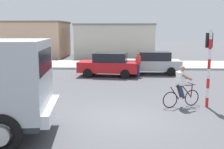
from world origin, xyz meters
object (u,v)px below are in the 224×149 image
(cyclist, at_px, (181,86))
(car_red_near, at_px, (153,63))
(traffic_light_pole, at_px, (209,57))
(pedestrian_near_kerb, at_px, (138,64))
(car_white_mid, at_px, (109,64))

(cyclist, bearing_deg, car_red_near, 92.15)
(traffic_light_pole, xyz_separation_m, car_red_near, (-1.39, 8.29, -1.25))
(cyclist, relative_size, traffic_light_pole, 0.54)
(traffic_light_pole, height_order, pedestrian_near_kerb, traffic_light_pole)
(traffic_light_pole, bearing_deg, pedestrian_near_kerb, 109.58)
(cyclist, xyz_separation_m, traffic_light_pole, (1.08, 0.09, 1.20))
(car_red_near, relative_size, pedestrian_near_kerb, 2.48)
(traffic_light_pole, distance_m, pedestrian_near_kerb, 7.55)
(car_red_near, xyz_separation_m, car_white_mid, (-3.09, -1.07, 0.00))
(cyclist, distance_m, pedestrian_near_kerb, 7.25)
(cyclist, height_order, car_red_near, cyclist)
(pedestrian_near_kerb, bearing_deg, car_white_mid, 174.15)
(car_red_near, bearing_deg, pedestrian_near_kerb, -130.92)
(cyclist, height_order, car_white_mid, cyclist)
(car_red_near, xyz_separation_m, pedestrian_near_kerb, (-1.10, -1.27, 0.03))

